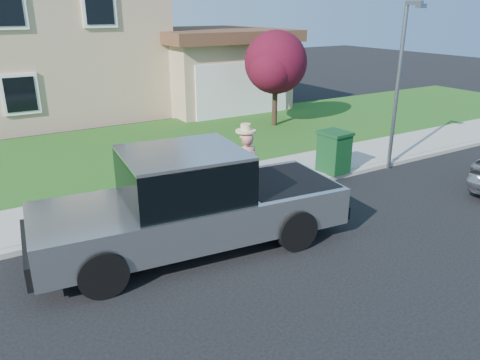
% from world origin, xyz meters
% --- Properties ---
extents(ground, '(80.00, 80.00, 0.00)m').
position_xyz_m(ground, '(0.00, 0.00, 0.00)').
color(ground, black).
rests_on(ground, ground).
extents(curb, '(40.00, 0.20, 0.12)m').
position_xyz_m(curb, '(1.00, 2.90, 0.06)').
color(curb, gray).
rests_on(curb, ground).
extents(sidewalk, '(40.00, 2.00, 0.15)m').
position_xyz_m(sidewalk, '(1.00, 4.00, 0.07)').
color(sidewalk, gray).
rests_on(sidewalk, ground).
extents(lawn, '(40.00, 7.00, 0.10)m').
position_xyz_m(lawn, '(1.00, 8.50, 0.05)').
color(lawn, '#254D16').
rests_on(lawn, ground).
extents(house, '(14.00, 11.30, 6.85)m').
position_xyz_m(house, '(1.31, 16.38, 3.17)').
color(house, tan).
rests_on(house, ground).
extents(pickup_truck, '(6.42, 2.74, 2.05)m').
position_xyz_m(pickup_truck, '(-0.64, 1.38, 0.96)').
color(pickup_truck, black).
rests_on(pickup_truck, ground).
extents(woman, '(0.72, 0.53, 2.02)m').
position_xyz_m(woman, '(1.48, 2.74, 0.95)').
color(woman, tan).
rests_on(woman, ground).
extents(ornamental_tree, '(2.70, 2.43, 3.70)m').
position_xyz_m(ornamental_tree, '(6.67, 8.79, 2.47)').
color(ornamental_tree, black).
rests_on(ornamental_tree, lawn).
extents(trash_bin, '(0.78, 0.88, 1.18)m').
position_xyz_m(trash_bin, '(4.66, 3.10, 0.75)').
color(trash_bin, '#0F3918').
rests_on(trash_bin, sidewalk).
extents(street_lamp, '(0.24, 0.61, 4.76)m').
position_xyz_m(street_lamp, '(6.59, 2.70, 2.71)').
color(street_lamp, slate).
rests_on(street_lamp, ground).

